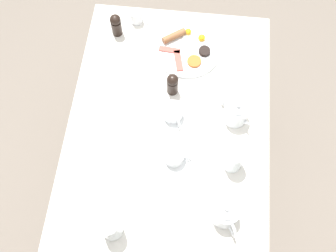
# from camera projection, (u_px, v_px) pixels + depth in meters

# --- Properties ---
(ground_plane) EXTENTS (8.00, 8.00, 0.00)m
(ground_plane) POSITION_uv_depth(u_px,v_px,m) (168.00, 181.00, 2.28)
(ground_plane) COLOR #70665B
(table) EXTENTS (0.81, 1.20, 0.76)m
(table) POSITION_uv_depth(u_px,v_px,m) (168.00, 135.00, 1.66)
(table) COLOR silver
(table) RESTS_ON ground_plane
(breakfast_plate) EXTENTS (0.30, 0.30, 0.04)m
(breakfast_plate) POSITION_uv_depth(u_px,v_px,m) (187.00, 47.00, 1.74)
(breakfast_plate) COLOR white
(breakfast_plate) RESTS_ON table
(teapot_near) EXTENTS (0.10, 0.17, 0.12)m
(teapot_near) POSITION_uv_depth(u_px,v_px,m) (225.00, 213.00, 1.40)
(teapot_near) COLOR white
(teapot_near) RESTS_ON table
(teapot_far) EXTENTS (0.14, 0.14, 0.12)m
(teapot_far) POSITION_uv_depth(u_px,v_px,m) (236.00, 112.00, 1.56)
(teapot_far) COLOR white
(teapot_far) RESTS_ON table
(teacup_with_saucer_left) EXTENTS (0.14, 0.14, 0.06)m
(teacup_with_saucer_left) POSITION_uv_depth(u_px,v_px,m) (174.00, 156.00, 1.51)
(teacup_with_saucer_left) COLOR white
(teacup_with_saucer_left) RESTS_ON table
(teacup_with_saucer_right) EXTENTS (0.14, 0.14, 0.06)m
(teacup_with_saucer_right) POSITION_uv_depth(u_px,v_px,m) (173.00, 113.00, 1.58)
(teacup_with_saucer_right) COLOR white
(teacup_with_saucer_right) RESTS_ON table
(water_glass_tall) EXTENTS (0.07, 0.07, 0.12)m
(water_glass_tall) POSITION_uv_depth(u_px,v_px,m) (234.00, 159.00, 1.47)
(water_glass_tall) COLOR white
(water_glass_tall) RESTS_ON table
(water_glass_short) EXTENTS (0.07, 0.07, 0.14)m
(water_glass_short) POSITION_uv_depth(u_px,v_px,m) (111.00, 227.00, 1.36)
(water_glass_short) COLOR white
(water_glass_short) RESTS_ON table
(creamer_jug) EXTENTS (0.08, 0.05, 0.06)m
(creamer_jug) POSITION_uv_depth(u_px,v_px,m) (137.00, 17.00, 1.78)
(creamer_jug) COLOR white
(creamer_jug) RESTS_ON table
(pepper_grinder) EXTENTS (0.05, 0.05, 0.11)m
(pepper_grinder) POSITION_uv_depth(u_px,v_px,m) (173.00, 84.00, 1.60)
(pepper_grinder) COLOR black
(pepper_grinder) RESTS_ON table
(salt_grinder) EXTENTS (0.05, 0.05, 0.11)m
(salt_grinder) POSITION_uv_depth(u_px,v_px,m) (116.00, 24.00, 1.73)
(salt_grinder) COLOR black
(salt_grinder) RESTS_ON table
(fork_by_plate) EXTENTS (0.18, 0.07, 0.00)m
(fork_by_plate) POSITION_uv_depth(u_px,v_px,m) (105.00, 169.00, 1.51)
(fork_by_plate) COLOR silver
(fork_by_plate) RESTS_ON table
(knife_by_plate) EXTENTS (0.21, 0.04, 0.00)m
(knife_by_plate) POSITION_uv_depth(u_px,v_px,m) (122.00, 89.00, 1.66)
(knife_by_plate) COLOR silver
(knife_by_plate) RESTS_ON table
(spoon_for_tea) EXTENTS (0.17, 0.06, 0.00)m
(spoon_for_tea) POSITION_uv_depth(u_px,v_px,m) (72.00, 238.00, 1.41)
(spoon_for_tea) COLOR silver
(spoon_for_tea) RESTS_ON table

